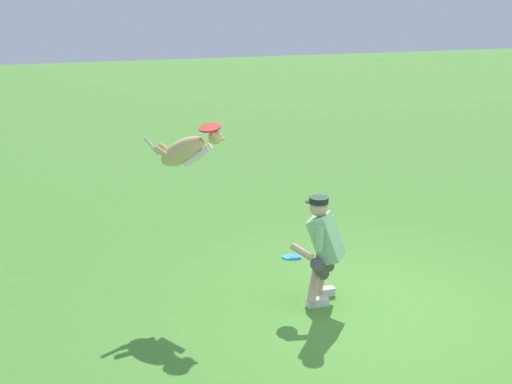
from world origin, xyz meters
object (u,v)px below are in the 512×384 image
at_px(frisbee_flying, 210,128).
at_px(dog, 187,151).
at_px(person, 323,247).
at_px(frisbee_held, 291,257).

bearing_deg(frisbee_flying, dog, -19.55).
distance_m(person, dog, 2.00).
bearing_deg(person, frisbee_flying, -3.48).
bearing_deg(person, dog, 0.43).
xyz_separation_m(person, dog, (1.33, -1.12, 1.00)).
height_order(person, frisbee_flying, frisbee_flying).
relative_size(dog, frisbee_flying, 3.54).
bearing_deg(frisbee_held, person, 177.81).
xyz_separation_m(person, frisbee_flying, (1.06, -1.02, 1.28)).
xyz_separation_m(dog, frisbee_flying, (-0.27, 0.10, 0.28)).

